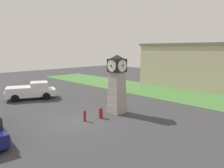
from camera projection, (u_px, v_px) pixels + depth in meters
name	position (u px, v px, depth m)	size (l,w,h in m)	color
ground_plane	(77.00, 122.00, 16.63)	(79.32, 79.32, 0.00)	#38383A
clock_tower	(117.00, 84.00, 18.57)	(1.56, 1.59, 4.99)	#9D988D
bollard_near_tower	(101.00, 113.00, 17.41)	(0.30, 0.30, 0.89)	maroon
bollard_mid_row	(85.00, 116.00, 16.67)	(0.20, 0.20, 0.87)	maroon
pickup_truck	(31.00, 91.00, 23.92)	(3.97, 5.58, 1.85)	silver
warehouse_blue_far	(197.00, 64.00, 33.31)	(13.81, 11.43, 6.23)	#B7A88E
grass_verge_far	(159.00, 91.00, 28.26)	(47.59, 7.82, 0.04)	#477A38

